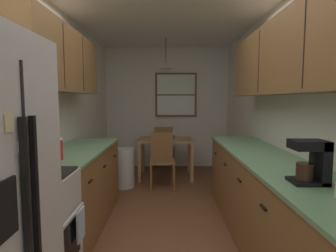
{
  "coord_description": "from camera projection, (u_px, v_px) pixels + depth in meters",
  "views": [
    {
      "loc": [
        0.03,
        -2.35,
        1.45
      ],
      "look_at": [
        0.04,
        1.34,
        1.1
      ],
      "focal_mm": 29.59,
      "sensor_mm": 36.0,
      "label": 1
    }
  ],
  "objects": [
    {
      "name": "ground_plane",
      "position": [
        165.0,
        215.0,
        3.47
      ],
      "size": [
        12.0,
        12.0,
        0.0
      ],
      "primitive_type": "plane",
      "color": "brown"
    },
    {
      "name": "wall_left",
      "position": [
        54.0,
        114.0,
        3.35
      ],
      "size": [
        0.1,
        9.0,
        2.55
      ],
      "primitive_type": "cube",
      "color": "white",
      "rests_on": "ground"
    },
    {
      "name": "wall_right",
      "position": [
        276.0,
        114.0,
        3.36
      ],
      "size": [
        0.1,
        9.0,
        2.55
      ],
      "primitive_type": "cube",
      "color": "white",
      "rests_on": "ground"
    },
    {
      "name": "wall_back",
      "position": [
        166.0,
        108.0,
        5.99
      ],
      "size": [
        4.4,
        0.1,
        2.55
      ],
      "primitive_type": "cube",
      "color": "white",
      "rests_on": "ground"
    },
    {
      "name": "ceiling_slab",
      "position": [
        165.0,
        2.0,
        3.23
      ],
      "size": [
        4.4,
        9.0,
        0.08
      ],
      "primitive_type": "cube",
      "color": "white"
    },
    {
      "name": "stove_range",
      "position": [
        22.0,
        239.0,
        1.94
      ],
      "size": [
        0.66,
        0.65,
        1.1
      ],
      "color": "silver",
      "rests_on": "ground"
    },
    {
      "name": "counter_left",
      "position": [
        77.0,
        188.0,
        3.14
      ],
      "size": [
        0.64,
        1.76,
        0.9
      ],
      "color": "brown",
      "rests_on": "ground"
    },
    {
      "name": "upper_cabinets_left",
      "position": [
        58.0,
        60.0,
        2.96
      ],
      "size": [
        0.33,
        1.84,
        0.68
      ],
      "color": "brown"
    },
    {
      "name": "counter_right",
      "position": [
        271.0,
        206.0,
        2.6
      ],
      "size": [
        0.64,
        3.27,
        0.9
      ],
      "color": "brown",
      "rests_on": "ground"
    },
    {
      "name": "upper_cabinets_right",
      "position": [
        294.0,
        54.0,
        2.42
      ],
      "size": [
        0.33,
        2.95,
        0.7
      ],
      "color": "brown"
    },
    {
      "name": "dining_table",
      "position": [
        165.0,
        145.0,
        5.13
      ],
      "size": [
        0.97,
        0.72,
        0.72
      ],
      "color": "#A87F51",
      "rests_on": "ground"
    },
    {
      "name": "dining_chair_near",
      "position": [
        161.0,
        157.0,
        4.57
      ],
      "size": [
        0.42,
        0.42,
        0.9
      ],
      "color": "brown",
      "rests_on": "ground"
    },
    {
      "name": "dining_chair_far",
      "position": [
        163.0,
        146.0,
        5.71
      ],
      "size": [
        0.43,
        0.43,
        0.9
      ],
      "color": "brown",
      "rests_on": "ground"
    },
    {
      "name": "pendant_light",
      "position": [
        165.0,
        65.0,
        4.99
      ],
      "size": [
        0.24,
        0.24,
        0.53
      ],
      "color": "black"
    },
    {
      "name": "back_window",
      "position": [
        175.0,
        95.0,
        5.89
      ],
      "size": [
        0.88,
        0.05,
        0.93
      ],
      "color": "brown"
    },
    {
      "name": "trash_bin",
      "position": [
        123.0,
        168.0,
        4.58
      ],
      "size": [
        0.33,
        0.33,
        0.65
      ],
      "primitive_type": "cylinder",
      "color": "silver",
      "rests_on": "ground"
    },
    {
      "name": "storage_canister",
      "position": [
        55.0,
        149.0,
        2.53
      ],
      "size": [
        0.12,
        0.12,
        0.2
      ],
      "color": "red",
      "rests_on": "counter_left"
    },
    {
      "name": "dish_towel",
      "position": [
        80.0,
        225.0,
        2.1
      ],
      "size": [
        0.02,
        0.16,
        0.24
      ],
      "primitive_type": "cube",
      "color": "silver"
    },
    {
      "name": "coffee_maker",
      "position": [
        312.0,
        161.0,
        1.81
      ],
      "size": [
        0.22,
        0.18,
        0.29
      ],
      "color": "black",
      "rests_on": "counter_right"
    },
    {
      "name": "table_serving_bowl",
      "position": [
        169.0,
        137.0,
        5.2
      ],
      "size": [
        0.19,
        0.19,
        0.06
      ],
      "primitive_type": "cylinder",
      "color": "#4C7299",
      "rests_on": "dining_table"
    }
  ]
}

